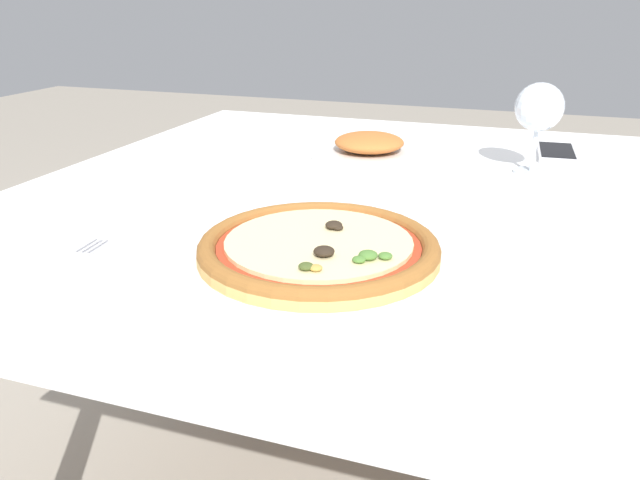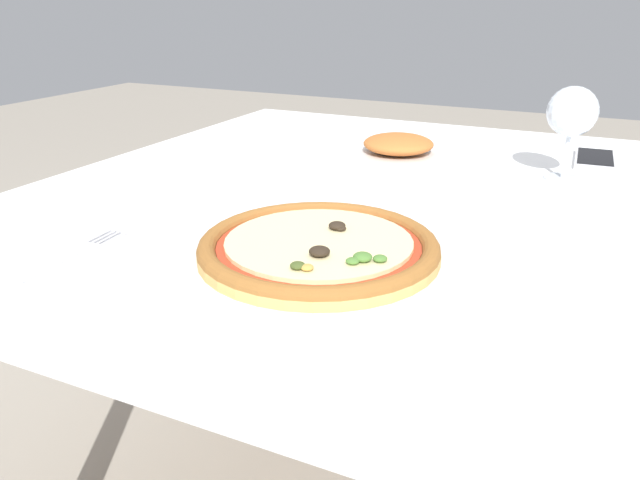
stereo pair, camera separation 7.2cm
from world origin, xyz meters
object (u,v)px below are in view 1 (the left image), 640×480
Objects in this scene: cell_phone at (557,152)px; pizza_plate at (320,251)px; wine_glass_far_left at (539,109)px; dining_table at (376,240)px; fork at (65,265)px; side_plate at (369,148)px.

pizza_plate is at bearing -112.57° from cell_phone.
wine_glass_far_left is 0.19m from cell_phone.
wine_glass_far_left is at bearing 42.31° from dining_table.
pizza_plate is 2.11× the size of wine_glass_far_left.
dining_table is 7.52× the size of wine_glass_far_left.
fork is (-0.28, -0.11, -0.01)m from pizza_plate.
side_plate is (0.20, 0.62, 0.01)m from fork.
wine_glass_far_left reaches higher than side_plate.
dining_table is 0.36m from wine_glass_far_left.
cell_phone is at bearing 52.83° from dining_table.
wine_glass_far_left reaches higher than dining_table.
pizza_plate is 2.25× the size of cell_phone.
wine_glass_far_left is at bearing -4.21° from side_plate.
fork is at bearing -124.89° from dining_table.
cell_phone is 0.64× the size of side_plate.
side_plate reaches higher than cell_phone.
fork is at bearing -129.85° from wine_glass_far_left.
cell_phone is (0.55, 0.75, 0.00)m from fork.
pizza_plate is at bearing -114.40° from wine_glass_far_left.
pizza_plate is 0.30m from fork.
dining_table is 0.49m from fork.
pizza_plate reaches higher than dining_table.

